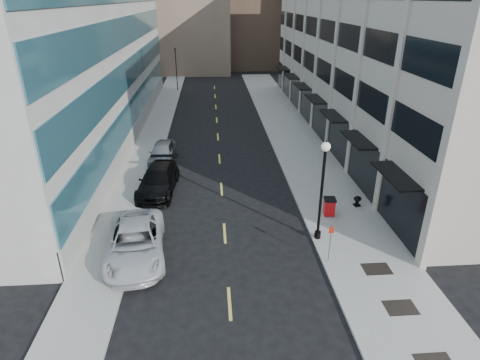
{
  "coord_description": "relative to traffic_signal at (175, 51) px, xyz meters",
  "views": [
    {
      "loc": [
        -0.56,
        -12.3,
        12.78
      ],
      "look_at": [
        1.12,
        10.79,
        2.16
      ],
      "focal_mm": 30.0,
      "sensor_mm": 36.0,
      "label": 1
    }
  ],
  "objects": [
    {
      "name": "sidewalk_right",
      "position": [
        13.0,
        -28.0,
        -5.64
      ],
      "size": [
        5.0,
        80.0,
        0.15
      ],
      "primitive_type": "cube",
      "color": "gray",
      "rests_on": "ground"
    },
    {
      "name": "car_black_pickup",
      "position": [
        0.99,
        -34.0,
        -4.85
      ],
      "size": [
        2.87,
        6.17,
        1.74
      ],
      "primitive_type": "imported",
      "rotation": [
        0.0,
        0.0,
        -0.07
      ],
      "color": "black",
      "rests_on": "ground"
    },
    {
      "name": "ground",
      "position": [
        5.5,
        -48.0,
        -5.72
      ],
      "size": [
        160.0,
        160.0,
        0.0
      ],
      "primitive_type": "plane",
      "color": "black",
      "rests_on": "ground"
    },
    {
      "name": "skyline_stone",
      "position": [
        23.5,
        18.0,
        4.28
      ],
      "size": [
        10.0,
        14.0,
        20.0
      ],
      "primitive_type": "cube",
      "color": "#BCB09F",
      "rests_on": "ground"
    },
    {
      "name": "building_left",
      "position": [
        -10.45,
        -21.0,
        4.27
      ],
      "size": [
        16.14,
        46.0,
        20.0
      ],
      "color": "beige",
      "rests_on": "ground"
    },
    {
      "name": "sign_post",
      "position": [
        10.8,
        -43.39,
        -4.11
      ],
      "size": [
        0.26,
        0.07,
        2.24
      ],
      "rotation": [
        0.0,
        0.0,
        -0.1
      ],
      "color": "slate",
      "rests_on": "sidewalk_right"
    },
    {
      "name": "road_centerline",
      "position": [
        5.5,
        -31.0,
        -5.71
      ],
      "size": [
        0.15,
        68.2,
        0.01
      ],
      "color": "#D8CC4C",
      "rests_on": "ground"
    },
    {
      "name": "traffic_signal",
      "position": [
        0.0,
        0.0,
        0.0
      ],
      "size": [
        0.66,
        0.66,
        6.98
      ],
      "color": "black",
      "rests_on": "ground"
    },
    {
      "name": "car_silver_sedan",
      "position": [
        0.7,
        -28.23,
        -4.89
      ],
      "size": [
        2.28,
        4.97,
        1.65
      ],
      "primitive_type": "imported",
      "rotation": [
        0.0,
        0.0,
        -0.07
      ],
      "color": "gray",
      "rests_on": "ground"
    },
    {
      "name": "grate_far",
      "position": [
        13.1,
        -44.2,
        -5.56
      ],
      "size": [
        1.4,
        1.0,
        0.01
      ],
      "primitive_type": "cube",
      "color": "black",
      "rests_on": "sidewalk_right"
    },
    {
      "name": "skyline_tan_far",
      "position": [
        -8.5,
        30.0,
        5.28
      ],
      "size": [
        12.0,
        14.0,
        22.0
      ],
      "primitive_type": "cube",
      "color": "#8C735C",
      "rests_on": "ground"
    },
    {
      "name": "trash_bin",
      "position": [
        12.16,
        -38.54,
        -4.94
      ],
      "size": [
        0.79,
        0.85,
        1.17
      ],
      "rotation": [
        0.0,
        0.0,
        -0.1
      ],
      "color": "red",
      "rests_on": "sidewalk_right"
    },
    {
      "name": "sidewalk_left",
      "position": [
        -1.0,
        -28.0,
        -5.64
      ],
      "size": [
        3.0,
        80.0,
        0.15
      ],
      "primitive_type": "cube",
      "color": "gray",
      "rests_on": "ground"
    },
    {
      "name": "urn_planter",
      "position": [
        14.36,
        -37.49,
        -5.15
      ],
      "size": [
        0.5,
        0.5,
        0.69
      ],
      "rotation": [
        0.0,
        0.0,
        0.23
      ],
      "color": "black",
      "rests_on": "sidewalk_right"
    },
    {
      "name": "car_white_van",
      "position": [
        0.7,
        -42.0,
        -4.83
      ],
      "size": [
        3.66,
        6.71,
        1.79
      ],
      "primitive_type": "imported",
      "rotation": [
        0.0,
        0.0,
        0.11
      ],
      "color": "silver",
      "rests_on": "ground"
    },
    {
      "name": "lamppost",
      "position": [
        10.8,
        -41.1,
        -2.09
      ],
      "size": [
        0.49,
        0.49,
        5.93
      ],
      "color": "black",
      "rests_on": "sidewalk_right"
    },
    {
      "name": "building_right",
      "position": [
        22.44,
        -21.01,
        3.28
      ],
      "size": [
        15.3,
        46.5,
        18.25
      ],
      "color": "#BCB09F",
      "rests_on": "ground"
    },
    {
      "name": "grate_mid",
      "position": [
        13.1,
        -47.0,
        -5.56
      ],
      "size": [
        1.4,
        1.0,
        0.01
      ],
      "primitive_type": "cube",
      "color": "black",
      "rests_on": "sidewalk_right"
    }
  ]
}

